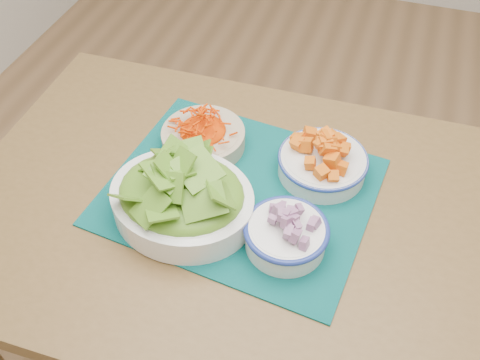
# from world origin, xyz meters

# --- Properties ---
(ground) EXTENTS (4.00, 4.00, 0.00)m
(ground) POSITION_xyz_m (0.00, 0.00, 0.00)
(ground) COLOR #A47A4F
(ground) RESTS_ON ground
(table) EXTENTS (1.13, 0.76, 0.75)m
(table) POSITION_xyz_m (-0.19, -0.33, 0.64)
(table) COLOR brown
(table) RESTS_ON ground
(placemat) EXTENTS (0.53, 0.45, 0.00)m
(placemat) POSITION_xyz_m (-0.22, -0.29, 0.75)
(placemat) COLOR #013434
(placemat) RESTS_ON table
(carrot_bowl) EXTENTS (0.22, 0.22, 0.06)m
(carrot_bowl) POSITION_xyz_m (-0.33, -0.19, 0.78)
(carrot_bowl) COLOR #C0AF8E
(carrot_bowl) RESTS_ON placemat
(squash_bowl) EXTENTS (0.21, 0.21, 0.08)m
(squash_bowl) POSITION_xyz_m (-0.08, -0.19, 0.79)
(squash_bowl) COLOR white
(squash_bowl) RESTS_ON placemat
(lettuce_bowl) EXTENTS (0.29, 0.25, 0.12)m
(lettuce_bowl) POSITION_xyz_m (-0.30, -0.38, 0.81)
(lettuce_bowl) COLOR white
(lettuce_bowl) RESTS_ON placemat
(onion_bowl) EXTENTS (0.16, 0.16, 0.08)m
(onion_bowl) POSITION_xyz_m (-0.10, -0.39, 0.79)
(onion_bowl) COLOR white
(onion_bowl) RESTS_ON placemat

